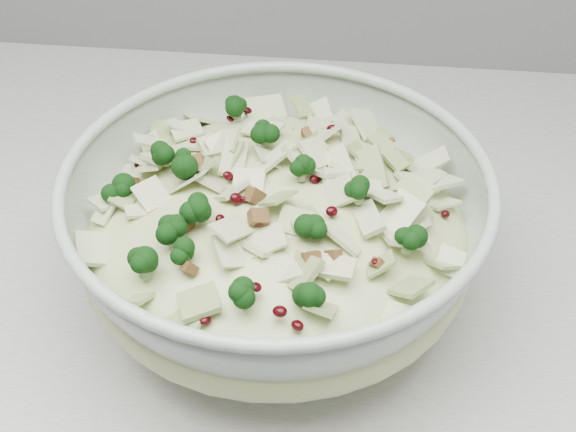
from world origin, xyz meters
name	(u,v)px	position (x,y,z in m)	size (l,w,h in m)	color
mixing_bowl	(277,236)	(0.26, 1.60, 0.96)	(0.37, 0.37, 0.13)	#A8B9AC
salad	(277,216)	(0.26, 1.60, 0.99)	(0.37, 0.37, 0.13)	beige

